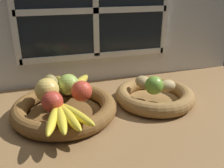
{
  "coord_description": "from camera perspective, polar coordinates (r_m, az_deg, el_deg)",
  "views": [
    {
      "loc": [
        -24.69,
        -73.83,
        41.38
      ],
      "look_at": [
        -1.42,
        0.57,
        9.27
      ],
      "focal_mm": 39.41,
      "sensor_mm": 36.0,
      "label": 1
    }
  ],
  "objects": [
    {
      "name": "apple_red_right",
      "position": [
        0.81,
        -7.06,
        -1.63
      ],
      "size": [
        6.91,
        6.91,
        6.91
      ],
      "primitive_type": "sphere",
      "color": "#CC422D",
      "rests_on": "fruit_bowl_left"
    },
    {
      "name": "ground_plane",
      "position": [
        0.89,
        0.99,
        -6.46
      ],
      "size": [
        140.0,
        90.0,
        3.0
      ],
      "primitive_type": "cube",
      "color": "olive"
    },
    {
      "name": "banana_bunch_back",
      "position": [
        0.92,
        -9.38,
        0.15
      ],
      "size": [
        14.88,
        17.07,
        3.25
      ],
      "color": "gold",
      "rests_on": "fruit_bowl_left"
    },
    {
      "name": "fruit_bowl_right",
      "position": [
        0.93,
        9.83,
        -2.72
      ],
      "size": [
        29.17,
        29.17,
        5.27
      ],
      "color": "olive",
      "rests_on": "ground_plane"
    },
    {
      "name": "apple_red_front",
      "position": [
        0.76,
        -13.65,
        -4.02
      ],
      "size": [
        6.5,
        6.5,
        6.5
      ],
      "primitive_type": "sphere",
      "color": "#B73828",
      "rests_on": "fruit_bowl_left"
    },
    {
      "name": "fruit_bowl_left",
      "position": [
        0.84,
        -10.9,
        -5.58
      ],
      "size": [
        34.85,
        34.85,
        5.27
      ],
      "color": "brown",
      "rests_on": "ground_plane"
    },
    {
      "name": "apple_golden_left",
      "position": [
        0.83,
        -14.83,
        -1.33
      ],
      "size": [
        7.83,
        7.83,
        7.83
      ],
      "primitive_type": "sphere",
      "color": "#DBB756",
      "rests_on": "fruit_bowl_left"
    },
    {
      "name": "pear_brown",
      "position": [
        0.86,
        -14.06,
        -0.38
      ],
      "size": [
        7.48,
        7.72,
        7.85
      ],
      "primitive_type": "ellipsoid",
      "rotation": [
        0.0,
        0.0,
        5.91
      ],
      "color": "olive",
      "rests_on": "fruit_bowl_left"
    },
    {
      "name": "potato_oblong",
      "position": [
        0.92,
        7.32,
        0.46
      ],
      "size": [
        5.9,
        8.18,
        4.23
      ],
      "primitive_type": "ellipsoid",
      "rotation": [
        0.0,
        0.0,
        1.6
      ],
      "color": "tan",
      "rests_on": "fruit_bowl_right"
    },
    {
      "name": "lime_near",
      "position": [
        0.86,
        9.71,
        -0.31
      ],
      "size": [
        6.47,
        6.47,
        6.47
      ],
      "primitive_type": "sphere",
      "color": "#6B9E33",
      "rests_on": "fruit_bowl_right"
    },
    {
      "name": "back_wall",
      "position": [
        1.07,
        -4.07,
        15.11
      ],
      "size": [
        140.0,
        4.6,
        55.0
      ],
      "color": "silver",
      "rests_on": "ground_plane"
    },
    {
      "name": "banana_bunch_front",
      "position": [
        0.71,
        -10.97,
        -7.32
      ],
      "size": [
        14.8,
        18.83,
        2.77
      ],
      "color": "yellow",
      "rests_on": "fruit_bowl_left"
    },
    {
      "name": "potato_large",
      "position": [
        0.91,
        10.04,
        0.26
      ],
      "size": [
        6.82,
        7.61,
        4.79
      ],
      "primitive_type": "ellipsoid",
      "rotation": [
        0.0,
        0.0,
        1.14
      ],
      "color": "#A38451",
      "rests_on": "fruit_bowl_right"
    },
    {
      "name": "potato_small",
      "position": [
        0.9,
        12.68,
        -0.4
      ],
      "size": [
        6.64,
        5.14,
        4.24
      ],
      "primitive_type": "ellipsoid",
      "rotation": [
        0.0,
        0.0,
        3.22
      ],
      "color": "tan",
      "rests_on": "fruit_bowl_right"
    },
    {
      "name": "apple_green_back",
      "position": [
        0.86,
        -10.06,
        -0.09
      ],
      "size": [
        7.29,
        7.29,
        7.29
      ],
      "primitive_type": "sphere",
      "color": "#99B74C",
      "rests_on": "fruit_bowl_left"
    }
  ]
}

